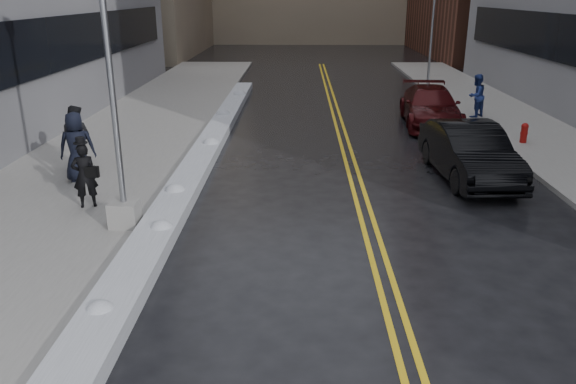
# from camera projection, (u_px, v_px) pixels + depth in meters

# --- Properties ---
(ground) EXTENTS (160.00, 160.00, 0.00)m
(ground) POSITION_uv_depth(u_px,v_px,m) (259.00, 272.00, 11.38)
(ground) COLOR black
(ground) RESTS_ON ground
(sidewalk_west) EXTENTS (5.50, 50.00, 0.15)m
(sidewalk_west) POSITION_uv_depth(u_px,v_px,m) (124.00, 142.00, 20.88)
(sidewalk_west) COLOR gray
(sidewalk_west) RESTS_ON ground
(sidewalk_east) EXTENTS (4.00, 50.00, 0.15)m
(sidewalk_east) POSITION_uv_depth(u_px,v_px,m) (550.00, 145.00, 20.58)
(sidewalk_east) COLOR gray
(sidewalk_east) RESTS_ON ground
(lane_line_left) EXTENTS (0.12, 50.00, 0.01)m
(lane_line_left) POSITION_uv_depth(u_px,v_px,m) (341.00, 145.00, 20.75)
(lane_line_left) COLOR gold
(lane_line_left) RESTS_ON ground
(lane_line_right) EXTENTS (0.12, 50.00, 0.01)m
(lane_line_right) POSITION_uv_depth(u_px,v_px,m) (349.00, 145.00, 20.75)
(lane_line_right) COLOR gold
(lane_line_right) RESTS_ON ground
(snow_ridge) EXTENTS (0.90, 30.00, 0.34)m
(snow_ridge) POSITION_uv_depth(u_px,v_px,m) (203.00, 155.00, 18.91)
(snow_ridge) COLOR silver
(snow_ridge) RESTS_ON ground
(lamppost) EXTENTS (0.65, 0.65, 7.62)m
(lamppost) POSITION_uv_depth(u_px,v_px,m) (116.00, 126.00, 12.48)
(lamppost) COLOR gray
(lamppost) RESTS_ON sidewalk_west
(fire_hydrant) EXTENTS (0.26, 0.26, 0.73)m
(fire_hydrant) POSITION_uv_depth(u_px,v_px,m) (524.00, 132.00, 20.44)
(fire_hydrant) COLOR maroon
(fire_hydrant) RESTS_ON sidewalk_east
(traffic_signal) EXTENTS (0.16, 0.20, 6.00)m
(traffic_signal) POSITION_uv_depth(u_px,v_px,m) (432.00, 28.00, 32.67)
(traffic_signal) COLOR gray
(traffic_signal) RESTS_ON sidewalk_east
(pedestrian_fedora) EXTENTS (0.71, 0.58, 1.67)m
(pedestrian_fedora) POSITION_uv_depth(u_px,v_px,m) (85.00, 176.00, 14.16)
(pedestrian_fedora) COLOR black
(pedestrian_fedora) RESTS_ON sidewalk_west
(pedestrian_b) EXTENTS (1.11, 0.95, 1.98)m
(pedestrian_b) POSITION_uv_depth(u_px,v_px,m) (77.00, 137.00, 17.26)
(pedestrian_b) COLOR black
(pedestrian_b) RESTS_ON sidewalk_west
(pedestrian_c) EXTENTS (1.14, 0.92, 2.03)m
(pedestrian_c) POSITION_uv_depth(u_px,v_px,m) (77.00, 147.00, 16.09)
(pedestrian_c) COLOR black
(pedestrian_c) RESTS_ON sidewalk_west
(pedestrian_east) EXTENTS (1.15, 1.12, 1.86)m
(pedestrian_east) POSITION_uv_depth(u_px,v_px,m) (476.00, 96.00, 24.51)
(pedestrian_east) COLOR navy
(pedestrian_east) RESTS_ON sidewalk_east
(car_black) EXTENTS (2.08, 5.14, 1.66)m
(car_black) POSITION_uv_depth(u_px,v_px,m) (469.00, 152.00, 16.82)
(car_black) COLOR black
(car_black) RESTS_ON ground
(car_maroon) EXTENTS (2.63, 5.62, 1.59)m
(car_maroon) POSITION_uv_depth(u_px,v_px,m) (430.00, 107.00, 23.67)
(car_maroon) COLOR #36080A
(car_maroon) RESTS_ON ground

